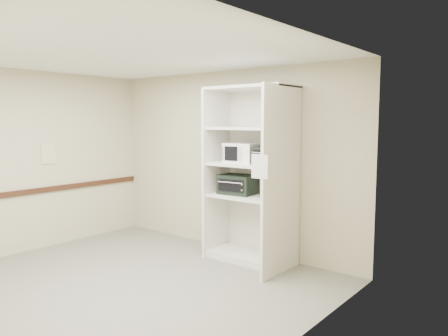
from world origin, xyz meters
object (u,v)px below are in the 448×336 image
Objects in this scene: shelving_unit at (253,181)px; toaster_oven_upper at (271,156)px; microwave at (242,153)px; toaster_oven_lower at (238,184)px.

shelving_unit is 0.47m from toaster_oven_upper.
microwave is at bearing -178.01° from shelving_unit.
shelving_unit is 4.93× the size of toaster_oven_lower.
shelving_unit is 5.30× the size of microwave.
microwave reaches higher than toaster_oven_upper.
shelving_unit is 0.28m from toaster_oven_lower.
shelving_unit reaches higher than toaster_oven_lower.
shelving_unit reaches higher than microwave.
toaster_oven_lower is at bearing 170.22° from microwave.
shelving_unit is at bearing -178.79° from toaster_oven_upper.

